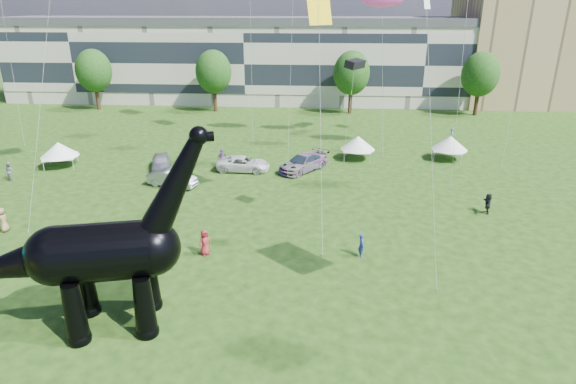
{
  "coord_description": "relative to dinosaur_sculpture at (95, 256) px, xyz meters",
  "views": [
    {
      "loc": [
        3.92,
        -17.59,
        15.08
      ],
      "look_at": [
        2.09,
        8.0,
        5.0
      ],
      "focal_mm": 30.0,
      "sensor_mm": 36.0,
      "label": 1
    }
  ],
  "objects": [
    {
      "name": "car_grey",
      "position": [
        -2.42,
        19.54,
        -3.18
      ],
      "size": [
        4.7,
        2.66,
        1.46
      ],
      "primitive_type": "imported",
      "rotation": [
        0.0,
        0.0,
        1.31
      ],
      "color": "gray",
      "rests_on": "ground"
    },
    {
      "name": "ground",
      "position": [
        6.65,
        -1.84,
        -3.92
      ],
      "size": [
        220.0,
        220.0,
        0.0
      ],
      "primitive_type": "plane",
      "color": "#16330C",
      "rests_on": "ground"
    },
    {
      "name": "gazebo_near",
      "position": [
        14.35,
        28.73,
        -2.2
      ],
      "size": [
        3.84,
        3.84,
        2.45
      ],
      "rotation": [
        0.0,
        0.0,
        -0.1
      ],
      "color": "white",
      "rests_on": "ground"
    },
    {
      "name": "car_white",
      "position": [
        3.15,
        24.16,
        -3.21
      ],
      "size": [
        5.18,
        2.55,
        1.42
      ],
      "primitive_type": "imported",
      "rotation": [
        0.0,
        0.0,
        1.53
      ],
      "color": "white",
      "rests_on": "ground"
    },
    {
      "name": "gazebo_far",
      "position": [
        23.74,
        29.23,
        -2.16
      ],
      "size": [
        4.49,
        4.49,
        2.51
      ],
      "rotation": [
        0.0,
        0.0,
        -0.3
      ],
      "color": "silver",
      "rests_on": "ground"
    },
    {
      "name": "tree_far_right",
      "position": [
        32.65,
        51.16,
        2.38
      ],
      "size": [
        5.2,
        5.2,
        9.44
      ],
      "color": "#382314",
      "rests_on": "ground"
    },
    {
      "name": "car_silver",
      "position": [
        -4.84,
        23.95,
        -3.16
      ],
      "size": [
        3.02,
        4.76,
        1.51
      ],
      "primitive_type": "imported",
      "rotation": [
        0.0,
        0.0,
        0.3
      ],
      "color": "silver",
      "rests_on": "ground"
    },
    {
      "name": "tree_far_left",
      "position": [
        -23.35,
        51.16,
        2.38
      ],
      "size": [
        5.2,
        5.2,
        9.44
      ],
      "color": "#382314",
      "rests_on": "ground"
    },
    {
      "name": "apartment_block",
      "position": [
        46.65,
        63.16,
        7.08
      ],
      "size": [
        28.0,
        18.0,
        22.0
      ],
      "primitive_type": "cube",
      "color": "tan",
      "rests_on": "ground"
    },
    {
      "name": "tree_mid_left",
      "position": [
        -5.35,
        51.16,
        2.38
      ],
      "size": [
        5.2,
        5.2,
        9.44
      ],
      "color": "#382314",
      "rests_on": "ground"
    },
    {
      "name": "visitors",
      "position": [
        3.69,
        12.8,
        -3.05
      ],
      "size": [
        43.92,
        44.8,
        1.87
      ],
      "color": "#317C43",
      "rests_on": "ground"
    },
    {
      "name": "gazebo_left",
      "position": [
        -15.03,
        24.15,
        -2.17
      ],
      "size": [
        4.48,
        4.48,
        2.49
      ],
      "rotation": [
        0.0,
        0.0,
        0.31
      ],
      "color": "white",
      "rests_on": "ground"
    },
    {
      "name": "terrace_row",
      "position": [
        -1.35,
        60.16,
        2.08
      ],
      "size": [
        78.0,
        11.0,
        12.0
      ],
      "primitive_type": "cube",
      "color": "beige",
      "rests_on": "ground"
    },
    {
      "name": "tree_mid_right",
      "position": [
        14.65,
        51.16,
        2.38
      ],
      "size": [
        5.2,
        5.2,
        9.44
      ],
      "color": "#382314",
      "rests_on": "ground"
    },
    {
      "name": "dinosaur_sculpture",
      "position": [
        0.0,
        0.0,
        0.0
      ],
      "size": [
        12.7,
        4.95,
        10.37
      ],
      "rotation": [
        0.0,
        0.0,
        0.24
      ],
      "color": "black",
      "rests_on": "ground"
    },
    {
      "name": "car_dark",
      "position": [
        8.92,
        24.64,
        -3.11
      ],
      "size": [
        5.28,
        5.77,
        1.62
      ],
      "primitive_type": "imported",
      "rotation": [
        0.0,
        0.0,
        -0.68
      ],
      "color": "#595960",
      "rests_on": "ground"
    }
  ]
}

